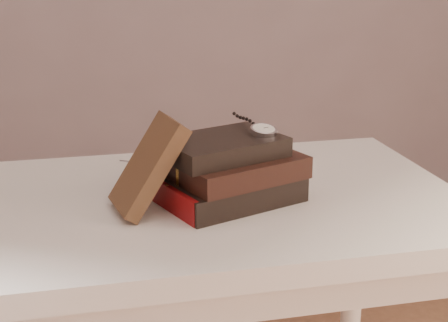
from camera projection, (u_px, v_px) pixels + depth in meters
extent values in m
cube|color=silver|center=(189.00, 208.00, 1.22)|extent=(1.00, 0.60, 0.04)
cube|color=white|center=(189.00, 238.00, 1.24)|extent=(0.88, 0.49, 0.08)
cylinder|color=white|center=(352.00, 297.00, 1.66)|extent=(0.05, 0.05, 0.71)
cube|color=black|center=(229.00, 189.00, 1.19)|extent=(0.27, 0.23, 0.04)
cube|color=beige|center=(231.00, 189.00, 1.19)|extent=(0.26, 0.22, 0.03)
cube|color=gold|center=(167.00, 197.00, 1.15)|extent=(0.01, 0.01, 0.04)
cube|color=maroon|center=(174.00, 201.00, 1.13)|extent=(0.06, 0.14, 0.04)
cube|color=black|center=(237.00, 167.00, 1.18)|extent=(0.26, 0.22, 0.04)
cube|color=beige|center=(239.00, 167.00, 1.18)|extent=(0.25, 0.20, 0.03)
cube|color=gold|center=(179.00, 174.00, 1.14)|extent=(0.01, 0.01, 0.04)
cube|color=black|center=(222.00, 147.00, 1.17)|extent=(0.24, 0.20, 0.03)
cube|color=beige|center=(223.00, 147.00, 1.17)|extent=(0.23, 0.19, 0.03)
cube|color=gold|center=(166.00, 153.00, 1.14)|extent=(0.01, 0.01, 0.03)
cube|color=#3B2516|center=(149.00, 166.00, 1.13)|extent=(0.14, 0.13, 0.16)
cylinder|color=silver|center=(264.00, 131.00, 1.18)|extent=(0.06, 0.06, 0.02)
cylinder|color=white|center=(264.00, 129.00, 1.18)|extent=(0.05, 0.05, 0.01)
torus|color=silver|center=(264.00, 129.00, 1.18)|extent=(0.06, 0.06, 0.01)
cylinder|color=silver|center=(254.00, 128.00, 1.21)|extent=(0.01, 0.01, 0.01)
cube|color=black|center=(262.00, 127.00, 1.19)|extent=(0.01, 0.01, 0.00)
cube|color=black|center=(266.00, 128.00, 1.18)|extent=(0.01, 0.00, 0.00)
sphere|color=black|center=(253.00, 124.00, 1.21)|extent=(0.01, 0.01, 0.01)
sphere|color=black|center=(250.00, 121.00, 1.22)|extent=(0.01, 0.01, 0.01)
sphere|color=black|center=(247.00, 119.00, 1.24)|extent=(0.01, 0.01, 0.01)
sphere|color=black|center=(243.00, 118.00, 1.25)|extent=(0.01, 0.01, 0.01)
sphere|color=black|center=(240.00, 117.00, 1.26)|extent=(0.01, 0.01, 0.01)
sphere|color=black|center=(237.00, 116.00, 1.27)|extent=(0.01, 0.01, 0.01)
sphere|color=black|center=(234.00, 114.00, 1.29)|extent=(0.01, 0.01, 0.01)
torus|color=silver|center=(156.00, 165.00, 1.18)|extent=(0.05, 0.03, 0.05)
torus|color=silver|center=(181.00, 160.00, 1.21)|extent=(0.05, 0.03, 0.05)
cylinder|color=silver|center=(169.00, 161.00, 1.19)|extent=(0.01, 0.01, 0.00)
cylinder|color=silver|center=(132.00, 162.00, 1.21)|extent=(0.04, 0.10, 0.03)
cylinder|color=silver|center=(177.00, 154.00, 1.26)|extent=(0.04, 0.10, 0.03)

